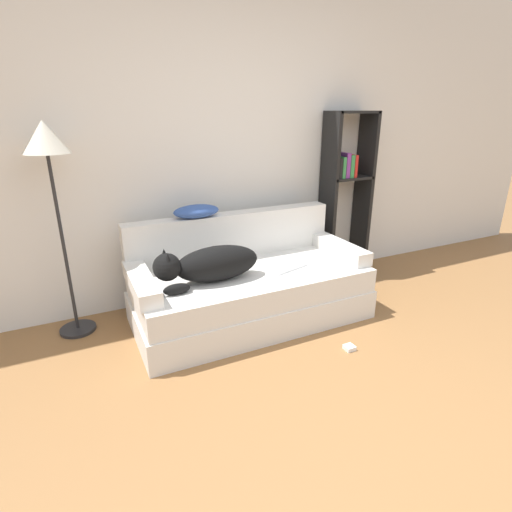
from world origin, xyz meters
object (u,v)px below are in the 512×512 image
object	(u,v)px
dog	(209,264)
floor_lamp	(48,158)
power_adapter	(349,348)
bookshelf	(346,185)
laptop	(284,266)
throw_pillow	(196,211)
couch	(251,295)

from	to	relation	value
dog	floor_lamp	size ratio (longest dim) A/B	0.51
floor_lamp	power_adapter	xyz separation A→B (m)	(1.72, -1.13, -1.29)
dog	bookshelf	size ratio (longest dim) A/B	0.49
dog	bookshelf	distance (m)	1.73
dog	floor_lamp	xyz separation A→B (m)	(-0.92, 0.47, 0.75)
laptop	throw_pillow	size ratio (longest dim) A/B	0.99
couch	power_adapter	bearing A→B (deg)	-59.16
throw_pillow	power_adapter	distance (m)	1.56
throw_pillow	bookshelf	xyz separation A→B (m)	(1.55, 0.11, 0.07)
laptop	floor_lamp	distance (m)	1.84
dog	power_adapter	world-z (taller)	dog
dog	throw_pillow	xyz separation A→B (m)	(0.06, 0.43, 0.29)
couch	laptop	bearing A→B (deg)	-11.90
laptop	power_adapter	size ratio (longest dim) A/B	5.15
couch	floor_lamp	xyz separation A→B (m)	(-1.29, 0.40, 1.09)
couch	dog	size ratio (longest dim) A/B	2.34
dog	floor_lamp	distance (m)	1.28
floor_lamp	power_adapter	size ratio (longest dim) A/B	21.80
throw_pillow	floor_lamp	size ratio (longest dim) A/B	0.24
laptop	floor_lamp	world-z (taller)	floor_lamp
couch	bookshelf	size ratio (longest dim) A/B	1.15
bookshelf	floor_lamp	xyz separation A→B (m)	(-2.53, -0.07, 0.39)
couch	dog	world-z (taller)	dog
throw_pillow	power_adapter	size ratio (longest dim) A/B	5.20
floor_lamp	laptop	bearing A→B (deg)	-16.46
couch	bookshelf	world-z (taller)	bookshelf
laptop	floor_lamp	xyz separation A→B (m)	(-1.56, 0.46, 0.87)
dog	throw_pillow	world-z (taller)	throw_pillow
dog	power_adapter	xyz separation A→B (m)	(0.80, -0.66, -0.54)
bookshelf	power_adapter	bearing A→B (deg)	-124.12
throw_pillow	power_adapter	bearing A→B (deg)	-55.87
dog	laptop	world-z (taller)	dog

